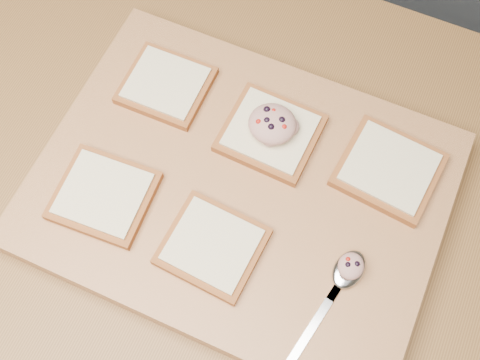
# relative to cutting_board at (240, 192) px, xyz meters

# --- Properties ---
(ground) EXTENTS (4.00, 4.00, 0.00)m
(ground) POSITION_rel_cutting_board_xyz_m (-0.01, -0.01, -0.92)
(ground) COLOR #515459
(ground) RESTS_ON ground
(island_counter) EXTENTS (2.00, 0.80, 0.90)m
(island_counter) POSITION_rel_cutting_board_xyz_m (-0.01, -0.01, -0.47)
(island_counter) COLOR slate
(island_counter) RESTS_ON ground
(cutting_board) EXTENTS (0.50, 0.38, 0.04)m
(cutting_board) POSITION_rel_cutting_board_xyz_m (0.00, 0.00, 0.00)
(cutting_board) COLOR #B17B4C
(cutting_board) RESTS_ON island_counter
(bread_far_left) EXTENTS (0.11, 0.10, 0.02)m
(bread_far_left) POSITION_rel_cutting_board_xyz_m (-0.15, 0.09, 0.03)
(bread_far_left) COLOR brown
(bread_far_left) RESTS_ON cutting_board
(bread_far_center) EXTENTS (0.12, 0.11, 0.02)m
(bread_far_center) POSITION_rel_cutting_board_xyz_m (0.01, 0.08, 0.03)
(bread_far_center) COLOR brown
(bread_far_center) RESTS_ON cutting_board
(bread_far_right) EXTENTS (0.13, 0.12, 0.02)m
(bread_far_right) POSITION_rel_cutting_board_xyz_m (0.16, 0.09, 0.03)
(bread_far_right) COLOR brown
(bread_far_right) RESTS_ON cutting_board
(bread_near_left) EXTENTS (0.12, 0.11, 0.02)m
(bread_near_left) POSITION_rel_cutting_board_xyz_m (-0.15, -0.08, 0.03)
(bread_near_left) COLOR brown
(bread_near_left) RESTS_ON cutting_board
(bread_near_center) EXTENTS (0.12, 0.11, 0.02)m
(bread_near_center) POSITION_rel_cutting_board_xyz_m (0.00, -0.09, 0.03)
(bread_near_center) COLOR brown
(bread_near_center) RESTS_ON cutting_board
(tuna_salad_dollop) EXTENTS (0.06, 0.06, 0.03)m
(tuna_salad_dollop) POSITION_rel_cutting_board_xyz_m (0.01, 0.08, 0.05)
(tuna_salad_dollop) COLOR tan
(tuna_salad_dollop) RESTS_ON bread_far_center
(spoon) EXTENTS (0.05, 0.17, 0.01)m
(spoon) POSITION_rel_cutting_board_xyz_m (0.16, -0.06, 0.03)
(spoon) COLOR silver
(spoon) RESTS_ON cutting_board
(spoon_salad) EXTENTS (0.03, 0.03, 0.02)m
(spoon_salad) POSITION_rel_cutting_board_xyz_m (0.16, -0.05, 0.04)
(spoon_salad) COLOR tan
(spoon_salad) RESTS_ON spoon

